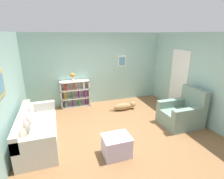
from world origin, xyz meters
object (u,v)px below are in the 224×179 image
(coffee_table, at_px, (117,145))
(bookshelf, at_px, (75,94))
(dog, at_px, (124,106))
(couch, at_px, (37,131))
(vase, at_px, (73,76))
(recliner_chair, at_px, (182,113))

(coffee_table, bearing_deg, bookshelf, 99.21)
(bookshelf, xyz_separation_m, dog, (1.57, -0.89, -0.34))
(couch, bearing_deg, coffee_table, -32.35)
(vase, bearing_deg, bookshelf, 23.98)
(couch, xyz_separation_m, coffee_table, (1.68, -1.06, -0.06))
(bookshelf, height_order, coffee_table, bookshelf)
(dog, bearing_deg, coffee_table, -116.37)
(bookshelf, distance_m, vase, 0.65)
(recliner_chair, bearing_deg, coffee_table, -163.05)
(recliner_chair, height_order, vase, vase)
(bookshelf, relative_size, vase, 3.51)
(dog, xyz_separation_m, vase, (-1.62, 0.87, 0.99))
(vase, bearing_deg, couch, -119.75)
(bookshelf, bearing_deg, couch, -120.54)
(coffee_table, bearing_deg, vase, 100.18)
(vase, bearing_deg, coffee_table, -79.82)
(couch, xyz_separation_m, vase, (1.13, 1.98, 0.82))
(recliner_chair, xyz_separation_m, vase, (-2.82, 2.35, 0.77))
(bookshelf, distance_m, dog, 1.84)
(bookshelf, bearing_deg, recliner_chair, -40.47)
(bookshelf, bearing_deg, coffee_table, -80.79)
(recliner_chair, bearing_deg, couch, 174.69)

